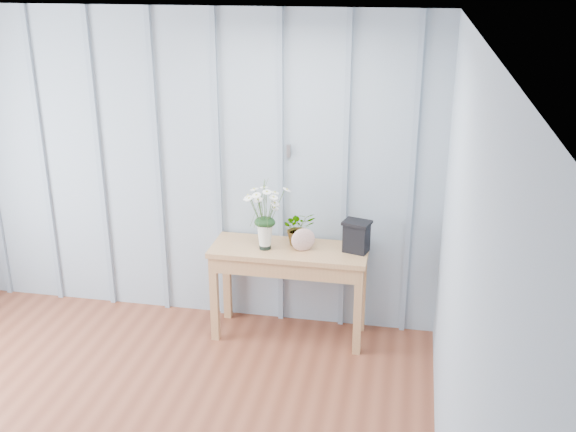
% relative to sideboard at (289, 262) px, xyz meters
% --- Properties ---
extents(room_shell, '(4.00, 4.50, 2.50)m').
position_rel_sideboard_xyz_m(room_shell, '(-0.87, -1.08, 1.35)').
color(room_shell, '#96A6B5').
rests_on(room_shell, ground).
extents(sideboard, '(1.20, 0.45, 0.75)m').
position_rel_sideboard_xyz_m(sideboard, '(0.00, 0.00, 0.00)').
color(sideboard, '#AE7E4E').
rests_on(sideboard, ground).
extents(daisy_vase, '(0.39, 0.30, 0.56)m').
position_rel_sideboard_xyz_m(daisy_vase, '(-0.18, -0.05, 0.46)').
color(daisy_vase, black).
rests_on(daisy_vase, sideboard).
extents(spider_plant, '(0.31, 0.30, 0.27)m').
position_rel_sideboard_xyz_m(spider_plant, '(0.06, 0.08, 0.25)').
color(spider_plant, black).
rests_on(spider_plant, sideboard).
extents(felt_disc_vessel, '(0.19, 0.11, 0.18)m').
position_rel_sideboard_xyz_m(felt_disc_vessel, '(0.11, -0.03, 0.21)').
color(felt_disc_vessel, '#9C4D56').
rests_on(felt_disc_vessel, sideboard).
extents(carved_box, '(0.23, 0.20, 0.24)m').
position_rel_sideboard_xyz_m(carved_box, '(0.51, 0.03, 0.24)').
color(carved_box, black).
rests_on(carved_box, sideboard).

